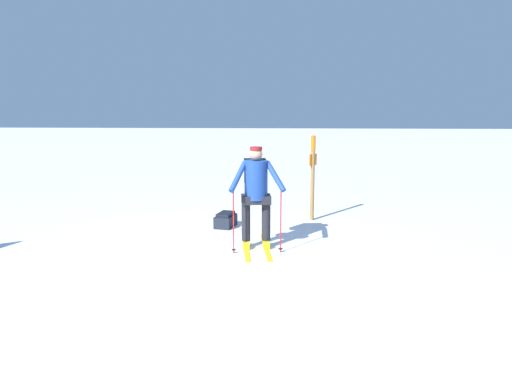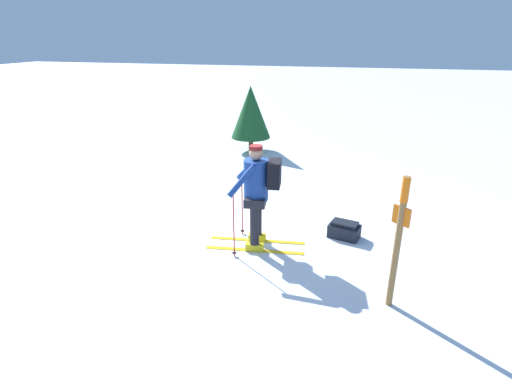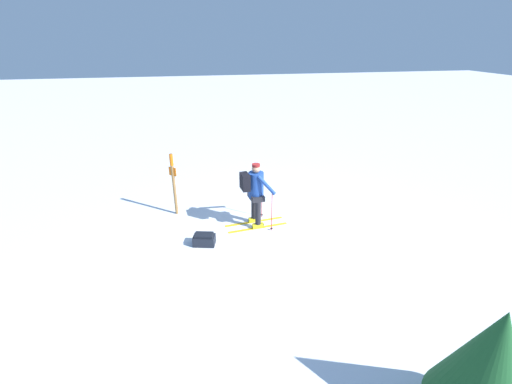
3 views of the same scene
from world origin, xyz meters
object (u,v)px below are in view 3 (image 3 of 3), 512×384
at_px(skier, 255,190).
at_px(trail_marker, 173,179).
at_px(pine_tree, 489,362).
at_px(dropped_backpack, 204,239).

distance_m(skier, trail_marker, 2.36).
height_order(skier, pine_tree, pine_tree).
relative_size(trail_marker, pine_tree, 0.92).
bearing_deg(pine_tree, dropped_backpack, -58.47).
height_order(dropped_backpack, trail_marker, trail_marker).
bearing_deg(dropped_backpack, skier, -153.95).
xyz_separation_m(skier, trail_marker, (2.09, -1.10, 0.02)).
distance_m(dropped_backpack, trail_marker, 2.12).
bearing_deg(trail_marker, skier, 152.29).
bearing_deg(skier, trail_marker, -27.71).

